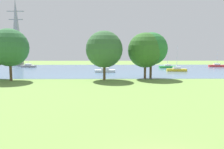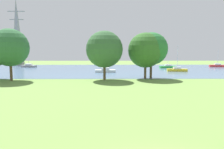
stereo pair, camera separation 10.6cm
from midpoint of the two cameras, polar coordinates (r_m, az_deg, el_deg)
name	(u,v)px [view 2 (the right image)]	position (r m, az deg, el deg)	size (l,w,h in m)	color
ground_plane	(125,86)	(30.78, 3.68, -3.13)	(160.00, 160.00, 0.00)	olive
water_surface	(118,69)	(58.54, 1.62, 1.37)	(140.00, 40.00, 0.02)	slate
sailboat_gray	(29,66)	(71.29, -21.28, 2.19)	(5.03, 2.80, 5.97)	gray
sailboat_red	(217,65)	(75.68, 26.38, 2.17)	(5.01, 2.48, 5.61)	red
sailboat_green	(168,67)	(65.26, 14.74, 2.06)	(4.84, 1.62, 5.29)	green
sailboat_yellow	(177,70)	(55.31, 17.03, 1.28)	(4.94, 2.05, 6.47)	yellow
sailboat_white	(105,70)	(50.52, -1.75, 1.09)	(4.86, 1.70, 5.66)	white
tree_west_far	(10,48)	(40.05, -25.56, 6.51)	(6.36, 6.36, 8.80)	brown
tree_west_near	(104,49)	(37.16, -1.96, 6.72)	(6.40, 6.40, 8.52)	brown
tree_east_near	(146,50)	(39.43, 9.03, 6.43)	(6.37, 6.37, 8.37)	brown
tree_east_far	(151,49)	(40.02, 10.53, 6.76)	(6.00, 6.00, 8.44)	brown
electricity_pylon	(17,31)	(89.38, -24.00, 10.46)	(6.40, 4.40, 24.69)	gray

